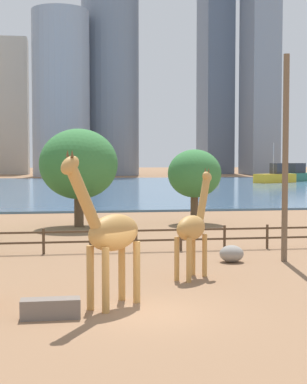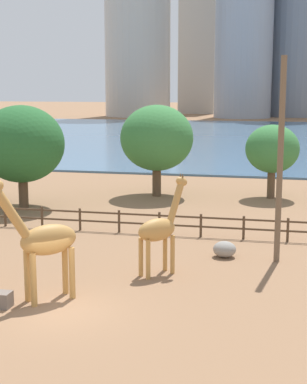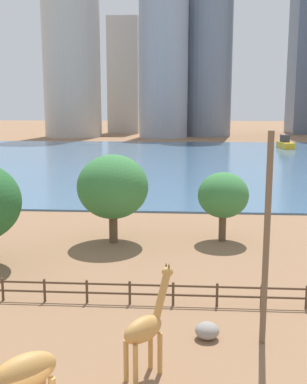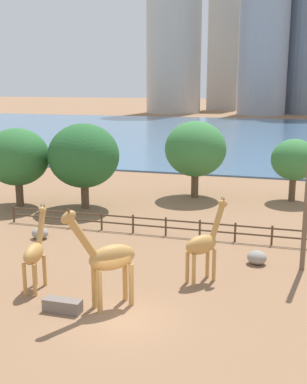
% 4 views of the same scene
% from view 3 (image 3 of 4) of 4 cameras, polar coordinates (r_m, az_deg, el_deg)
% --- Properties ---
extents(ground_plane, '(400.00, 400.00, 0.00)m').
position_cam_3_polar(ground_plane, '(93.27, 1.32, 3.89)').
color(ground_plane, '#8C6647').
extents(harbor_water, '(180.00, 86.00, 0.20)m').
position_cam_3_polar(harbor_water, '(90.28, 1.23, 3.74)').
color(harbor_water, '#476B8C').
rests_on(harbor_water, ground).
extents(giraffe_tall, '(2.99, 3.03, 5.11)m').
position_cam_3_polar(giraffe_tall, '(16.63, -15.84, -20.14)').
color(giraffe_tall, '#C18C47').
rests_on(giraffe_tall, ground).
extents(giraffe_young, '(2.19, 2.42, 4.46)m').
position_cam_3_polar(giraffe_young, '(19.73, -0.91, -15.78)').
color(giraffe_young, '#C18C47').
rests_on(giraffe_young, ground).
extents(utility_pole, '(0.28, 0.28, 9.66)m').
position_cam_3_polar(utility_pole, '(21.87, 13.25, -5.64)').
color(utility_pole, brown).
rests_on(utility_pole, ground).
extents(boulder_by_pole, '(1.13, 1.05, 0.79)m').
position_cam_3_polar(boulder_by_pole, '(23.37, 6.37, -16.02)').
color(boulder_by_pole, gray).
rests_on(boulder_by_pole, ground).
extents(enclosure_fence, '(26.12, 0.14, 1.30)m').
position_cam_3_polar(enclosure_fence, '(26.85, -5.37, -11.50)').
color(enclosure_fence, '#4C3826').
rests_on(enclosure_fence, ground).
extents(tree_center_broad, '(3.97, 3.97, 5.50)m').
position_cam_3_polar(tree_center_broad, '(37.92, 8.26, -0.41)').
color(tree_center_broad, brown).
rests_on(tree_center_broad, ground).
extents(tree_left_small, '(5.51, 5.51, 6.92)m').
position_cam_3_polar(tree_left_small, '(37.18, -4.86, 0.60)').
color(tree_left_small, brown).
rests_on(tree_left_small, ground).
extents(boat_sailboat, '(3.13, 7.18, 3.07)m').
position_cam_3_polar(boat_sailboat, '(118.42, 15.37, 5.55)').
color(boat_sailboat, gold).
rests_on(boat_sailboat, harbor_water).
extents(skyline_tower_needle, '(8.39, 15.79, 85.26)m').
position_cam_3_polar(skyline_tower_needle, '(183.04, 17.73, 20.09)').
color(skyline_tower_needle, slate).
rests_on(skyline_tower_needle, ground).
extents(skyline_block_central, '(16.10, 16.10, 76.44)m').
position_cam_3_polar(skyline_block_central, '(163.75, 6.49, 20.13)').
color(skyline_block_central, slate).
rests_on(skyline_block_central, ground).
extents(skyline_tower_glass, '(17.99, 17.99, 65.91)m').
position_cam_3_polar(skyline_tower_glass, '(159.34, -9.80, 18.40)').
color(skyline_tower_glass, '#B7B2A8').
rests_on(skyline_tower_glass, ground).
extents(skyline_block_right, '(15.04, 15.04, 43.18)m').
position_cam_3_polar(skyline_block_right, '(152.40, 1.19, 14.61)').
color(skyline_block_right, '#939EAD').
rests_on(skyline_block_right, ground).
extents(skyline_tower_short, '(10.84, 8.56, 40.00)m').
position_cam_3_polar(skyline_tower_short, '(175.87, -3.54, 13.53)').
color(skyline_tower_short, '#B7B2A8').
rests_on(skyline_tower_short, ground).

